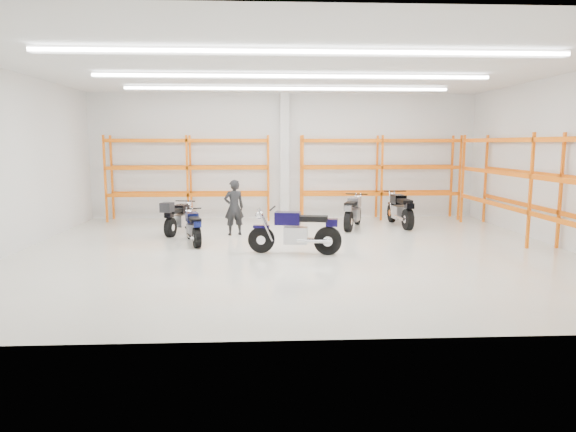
{
  "coord_description": "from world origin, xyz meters",
  "views": [
    {
      "loc": [
        -0.81,
        -12.81,
        2.72
      ],
      "look_at": [
        -0.14,
        0.5,
        0.83
      ],
      "focal_mm": 32.0,
      "sensor_mm": 36.0,
      "label": 1
    }
  ],
  "objects_px": {
    "motorcycle_back_b": "(193,228)",
    "motorcycle_back_c": "(353,213)",
    "motorcycle_back_a": "(177,218)",
    "motorcycle_back_d": "(401,211)",
    "standing_man": "(234,207)",
    "motorcycle_main": "(299,232)",
    "structural_column": "(285,156)"
  },
  "relations": [
    {
      "from": "motorcycle_back_a",
      "to": "motorcycle_back_d",
      "type": "bearing_deg",
      "value": 8.65
    },
    {
      "from": "motorcycle_back_d",
      "to": "motorcycle_back_c",
      "type": "bearing_deg",
      "value": -169.5
    },
    {
      "from": "motorcycle_main",
      "to": "motorcycle_back_d",
      "type": "relative_size",
      "value": 1.01
    },
    {
      "from": "structural_column",
      "to": "motorcycle_back_a",
      "type": "bearing_deg",
      "value": -136.32
    },
    {
      "from": "motorcycle_main",
      "to": "structural_column",
      "type": "height_order",
      "value": "structural_column"
    },
    {
      "from": "motorcycle_back_d",
      "to": "standing_man",
      "type": "bearing_deg",
      "value": -166.32
    },
    {
      "from": "motorcycle_back_b",
      "to": "standing_man",
      "type": "relative_size",
      "value": 1.11
    },
    {
      "from": "motorcycle_back_a",
      "to": "motorcycle_main",
      "type": "bearing_deg",
      "value": -40.37
    },
    {
      "from": "motorcycle_back_d",
      "to": "structural_column",
      "type": "relative_size",
      "value": 0.51
    },
    {
      "from": "motorcycle_back_d",
      "to": "standing_man",
      "type": "relative_size",
      "value": 1.39
    },
    {
      "from": "motorcycle_back_b",
      "to": "motorcycle_main",
      "type": "bearing_deg",
      "value": -26.58
    },
    {
      "from": "motorcycle_main",
      "to": "standing_man",
      "type": "xyz_separation_m",
      "value": [
        -1.74,
        2.71,
        0.29
      ]
    },
    {
      "from": "motorcycle_main",
      "to": "motorcycle_back_d",
      "type": "xyz_separation_m",
      "value": [
        3.64,
        4.02,
        -0.01
      ]
    },
    {
      "from": "motorcycle_back_b",
      "to": "motorcycle_back_d",
      "type": "distance_m",
      "value": 6.93
    },
    {
      "from": "motorcycle_main",
      "to": "motorcycle_back_b",
      "type": "xyz_separation_m",
      "value": [
        -2.78,
        1.39,
        -0.11
      ]
    },
    {
      "from": "motorcycle_back_b",
      "to": "motorcycle_back_c",
      "type": "relative_size",
      "value": 0.88
    },
    {
      "from": "motorcycle_back_b",
      "to": "motorcycle_back_a",
      "type": "bearing_deg",
      "value": 113.73
    },
    {
      "from": "motorcycle_back_b",
      "to": "motorcycle_back_d",
      "type": "relative_size",
      "value": 0.8
    },
    {
      "from": "standing_man",
      "to": "motorcycle_main",
      "type": "bearing_deg",
      "value": 105.3
    },
    {
      "from": "motorcycle_main",
      "to": "motorcycle_back_b",
      "type": "bearing_deg",
      "value": 153.42
    },
    {
      "from": "motorcycle_main",
      "to": "motorcycle_back_c",
      "type": "relative_size",
      "value": 1.11
    },
    {
      "from": "structural_column",
      "to": "motorcycle_main",
      "type": "bearing_deg",
      "value": -89.21
    },
    {
      "from": "motorcycle_back_b",
      "to": "motorcycle_back_d",
      "type": "xyz_separation_m",
      "value": [
        6.41,
        2.63,
        0.1
      ]
    },
    {
      "from": "motorcycle_main",
      "to": "motorcycle_back_c",
      "type": "xyz_separation_m",
      "value": [
        2.0,
        3.72,
        -0.04
      ]
    },
    {
      "from": "motorcycle_back_c",
      "to": "standing_man",
      "type": "relative_size",
      "value": 1.26
    },
    {
      "from": "standing_man",
      "to": "structural_column",
      "type": "relative_size",
      "value": 0.37
    },
    {
      "from": "motorcycle_back_a",
      "to": "motorcycle_back_d",
      "type": "relative_size",
      "value": 0.87
    },
    {
      "from": "motorcycle_back_d",
      "to": "structural_column",
      "type": "xyz_separation_m",
      "value": [
        -3.72,
        2.14,
        1.72
      ]
    },
    {
      "from": "standing_man",
      "to": "motorcycle_back_c",
      "type": "bearing_deg",
      "value": 177.62
    },
    {
      "from": "structural_column",
      "to": "standing_man",
      "type": "bearing_deg",
      "value": -115.64
    },
    {
      "from": "motorcycle_back_c",
      "to": "structural_column",
      "type": "bearing_deg",
      "value": 130.37
    },
    {
      "from": "motorcycle_back_a",
      "to": "motorcycle_back_c",
      "type": "height_order",
      "value": "motorcycle_back_c"
    }
  ]
}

